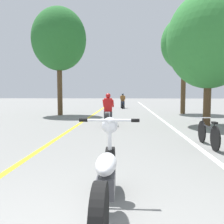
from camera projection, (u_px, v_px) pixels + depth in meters
lane_stripe_center at (91, 116)px, 14.81m from camera, size 0.14×48.00×0.01m
lane_stripe_edge at (157, 116)px, 14.56m from camera, size 0.14×48.00×0.01m
roadside_tree_right_near at (209, 40)px, 10.13m from camera, size 3.59×3.23×5.76m
roadside_tree_right_far at (184, 44)px, 16.03m from camera, size 3.14×2.83×6.60m
roadside_tree_left at (59, 39)px, 15.00m from camera, size 3.45×3.11×6.83m
motorcycle_foreground at (107, 178)px, 2.77m from camera, size 0.81×2.02×1.11m
motorcycle_rider_lead at (108, 114)px, 10.39m from camera, size 0.50×1.97×1.42m
motorcycle_rider_far at (123, 103)px, 22.19m from camera, size 0.50×2.10×1.40m
bicycle_parked at (208, 134)px, 6.33m from camera, size 0.44×1.67×0.74m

